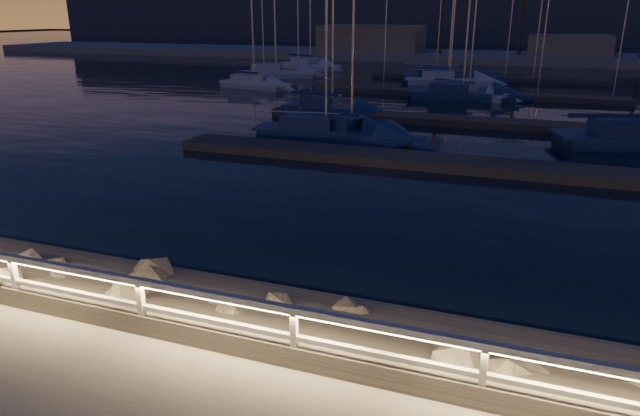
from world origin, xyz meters
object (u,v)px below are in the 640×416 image
Objects in this scene: guard_rail at (235,311)px; sailboat_c at (348,131)px; sailboat_a at (330,108)px; sailboat_n at (445,76)px; sailboat_j at (467,93)px; sailboat_m at (309,65)px; sailboat_b at (322,130)px; sailboat_i at (274,73)px; sailboat_k at (447,80)px; sailboat_g at (459,93)px; sailboat_e at (253,83)px.

guard_rail is 3.41× the size of sailboat_c.
sailboat_c is (3.36, -6.74, 0.00)m from sailboat_a.
sailboat_n reaches higher than sailboat_a.
sailboat_a is 0.99× the size of sailboat_j.
sailboat_n is at bearing 109.65° from sailboat_c.
sailboat_a is 0.85× the size of sailboat_c.
sailboat_b is at bearing -44.14° from sailboat_m.
sailboat_k is (17.12, -0.12, -0.05)m from sailboat_i.
sailboat_g reaches higher than sailboat_j.
sailboat_k is at bearing 76.66° from sailboat_b.
sailboat_m reaches higher than sailboat_b.
sailboat_g is 11.66m from sailboat_n.
sailboat_a is at bearing -111.01° from sailboat_k.
sailboat_m is 18.12m from sailboat_n.
sailboat_c is (1.29, 0.35, -0.01)m from sailboat_b.
sailboat_c reaches higher than sailboat_j.
guard_rail is 3.53× the size of sailboat_b.
sailboat_g is 0.91× the size of sailboat_n.
sailboat_k is 0.99× the size of sailboat_m.
sailboat_g is (4.81, 16.78, 0.00)m from sailboat_b.
sailboat_g is (3.53, 16.43, 0.01)m from sailboat_c.
sailboat_g reaches higher than guard_rail.
sailboat_a is at bearing -42.72° from sailboat_m.
sailboat_i is at bearing 113.90° from guard_rail.
sailboat_a is (-7.70, 26.79, -0.96)m from guard_rail.
sailboat_c is at bearing -37.67° from sailboat_e.
sailboat_e is (-18.31, 37.11, -0.95)m from guard_rail.
sailboat_c is at bearing -60.32° from sailboat_a.
sailboat_a is 0.83× the size of sailboat_m.
sailboat_m is at bearing 160.34° from sailboat_j.
sailboat_i is at bearing -173.85° from sailboat_n.
sailboat_j is (-0.39, 37.41, -0.98)m from guard_rail.
sailboat_c is 0.95× the size of sailboat_g.
sailboat_i is at bearing -179.93° from sailboat_j.
sailboat_n is at bearing -0.10° from sailboat_m.
sailboat_n is (-3.54, 47.81, -0.90)m from guard_rail.
sailboat_a is at bearing -103.21° from sailboat_n.
sailboat_n reaches higher than sailboat_m.
sailboat_c is 0.97× the size of sailboat_i.
guard_rail is 2.96× the size of sailboat_n.
sailboat_a is 19.11m from sailboat_k.
sailboat_b is 0.94× the size of sailboat_m.
sailboat_a is 0.82× the size of sailboat_i.
sailboat_b is at bearing -82.47° from sailboat_i.
sailboat_j is (19.74, -8.02, -0.07)m from sailboat_i.
sailboat_m is at bearing 104.75° from sailboat_b.
sailboat_m is at bearing 154.32° from sailboat_n.
sailboat_b is at bearing -40.92° from sailboat_e.
guard_rail is 27.89m from sailboat_a.
sailboat_j is at bearing 66.02° from sailboat_b.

